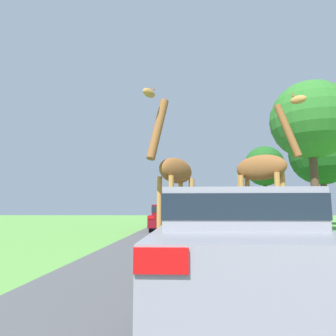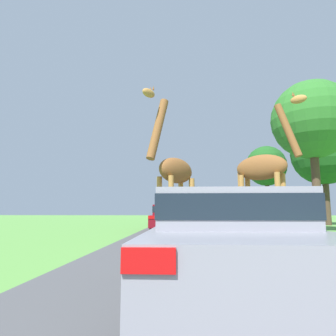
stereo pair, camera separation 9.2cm
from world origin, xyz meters
name	(u,v)px [view 2 (the right image)]	position (x,y,z in m)	size (l,w,h in m)	color
road	(197,223)	(0.00, 30.00, 0.00)	(7.42, 120.00, 0.00)	#4C4C4F
giraffe_near_road	(173,173)	(-1.60, 11.76, 2.50)	(1.95, 2.41, 5.43)	#B77F3D
giraffe_companion	(264,173)	(1.76, 12.14, 2.50)	(2.45, 2.02, 5.33)	#B77F3D
car_lead_maroon	(227,241)	(-0.64, 5.00, 0.73)	(1.87, 4.37, 1.36)	gray
car_queue_right	(170,216)	(-2.40, 26.21, 0.71)	(1.78, 4.81, 1.30)	navy
car_queue_left	(170,217)	(-2.06, 18.18, 0.77)	(1.95, 4.22, 1.46)	maroon
car_far_ahead	(219,216)	(1.25, 22.66, 0.74)	(1.73, 4.36, 1.40)	#561914
tree_left_edge	(323,154)	(10.11, 25.54, 5.73)	(5.08, 5.08, 8.30)	#4C3828
tree_centre_back	(312,120)	(5.90, 17.42, 6.10)	(4.37, 4.37, 8.33)	#4C3828
tree_right_cluster	(266,166)	(6.66, 29.81, 5.37)	(3.82, 3.82, 7.31)	#4C3828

